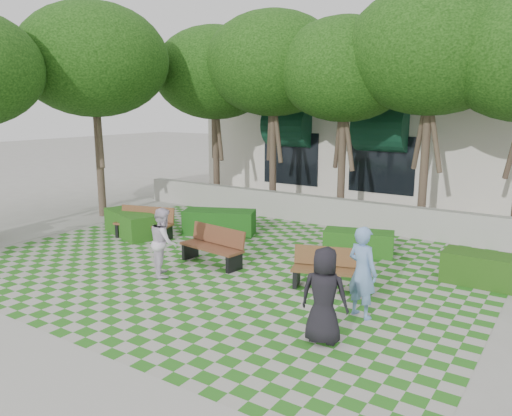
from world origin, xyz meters
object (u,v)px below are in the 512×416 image
Objects in this scene: hedge_west at (131,224)px; person_dark at (324,295)px; bench_east at (331,269)px; hedge_midright at (358,242)px; bench_mid at (213,247)px; person_blue at (362,272)px; person_white at (164,242)px; bench_west at (145,223)px; hedge_midleft at (219,222)px; hedge_east at (491,271)px.

person_dark reaches higher than hedge_west.
person_dark is (0.96, -2.33, 0.39)m from bench_east.
hedge_midright is 1.10× the size of person_dark.
hedge_midright is at bearing 17.07° from hedge_west.
bench_mid is 4.34m from person_blue.
person_white is at bearing -101.72° from bench_mid.
person_white is at bearing -23.11° from person_dark.
hedge_west is 8.44m from person_dark.
bench_east is at bearing 9.15° from bench_mid.
bench_west is 2.20m from hedge_midleft.
bench_west reaches higher than bench_east.
bench_east is at bearing -22.14° from bench_west.
bench_east is at bearing -5.75° from hedge_west.
hedge_midright is (-3.28, 0.64, -0.03)m from hedge_east.
bench_east is 2.55m from person_dark.
hedge_midleft is 1.30× the size of person_dark.
hedge_east is (5.94, 2.12, -0.10)m from bench_mid.
hedge_midleft is at bearing -174.76° from hedge_midright.
bench_mid is at bearing 6.28° from person_blue.
hedge_midleft reaches higher than hedge_midright.
bench_mid is 3.32m from bench_west.
bench_east is at bearing -80.09° from hedge_midright.
hedge_midright is 1.04× the size of person_blue.
bench_east is 1.10× the size of person_white.
bench_east is at bearing -78.25° from person_dark.
bench_mid is 1.01× the size of hedge_midright.
person_dark is at bearing -38.78° from hedge_midleft.
hedge_midleft is 7.36m from person_dark.
person_blue is (7.43, -1.76, 0.42)m from bench_west.
bench_mid is 1.11× the size of person_dark.
hedge_midright is (-0.47, 2.67, -0.10)m from bench_east.
person_dark is at bearing -38.29° from bench_west.
person_blue reaches higher than person_dark.
bench_mid is at bearing -62.43° from person_white.
bench_west is 7.65m from person_blue.
hedge_west is at bearing -172.17° from hedge_east.
bench_east is 0.97× the size of hedge_midright.
hedge_midright is 0.84× the size of hedge_midleft.
person_white is (-3.09, -4.01, 0.47)m from hedge_midright.
bench_west reaches higher than hedge_midright.
bench_west is 9.24m from hedge_east.
hedge_west is 8.20m from person_blue.
person_white reaches higher than hedge_west.
person_blue is at bearing -119.30° from hedge_east.
hedge_midleft is at bearing 178.14° from hedge_east.
bench_east is 6.93m from hedge_west.
person_blue is at bearing -106.68° from person_dark.
hedge_east is 1.11× the size of hedge_midright.
person_blue reaches higher than bench_east.
bench_west is at bearing -161.71° from hedge_midright.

